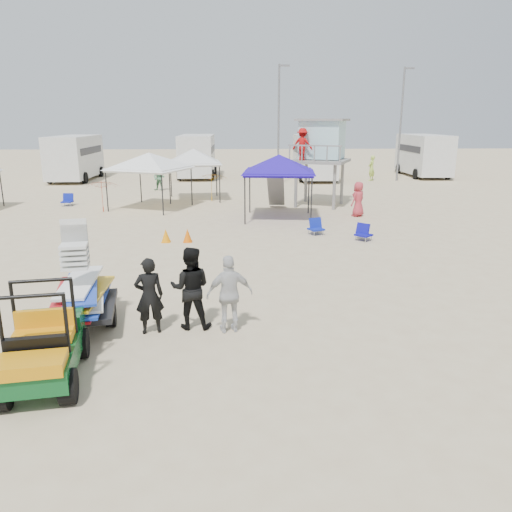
{
  "coord_description": "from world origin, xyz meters",
  "views": [
    {
      "loc": [
        0.05,
        -8.4,
        4.44
      ],
      "look_at": [
        0.5,
        3.0,
        1.3
      ],
      "focal_mm": 35.0,
      "sensor_mm": 36.0,
      "label": 1
    }
  ],
  "objects_px": {
    "man_left": "(149,296)",
    "lifeguard_tower": "(319,143)",
    "surf_trailer": "(81,291)",
    "utility_cart": "(40,339)",
    "canopy_blue": "(279,158)"
  },
  "relations": [
    {
      "from": "man_left",
      "to": "lifeguard_tower",
      "type": "distance_m",
      "value": 17.52
    },
    {
      "from": "man_left",
      "to": "lifeguard_tower",
      "type": "xyz_separation_m",
      "value": [
        6.15,
        16.23,
        2.42
      ]
    },
    {
      "from": "man_left",
      "to": "lifeguard_tower",
      "type": "relative_size",
      "value": 0.38
    },
    {
      "from": "utility_cart",
      "to": "canopy_blue",
      "type": "relative_size",
      "value": 0.73
    },
    {
      "from": "utility_cart",
      "to": "surf_trailer",
      "type": "distance_m",
      "value": 2.33
    },
    {
      "from": "utility_cart",
      "to": "man_left",
      "type": "relative_size",
      "value": 1.45
    },
    {
      "from": "utility_cart",
      "to": "surf_trailer",
      "type": "xyz_separation_m",
      "value": [
        0.0,
        2.33,
        0.06
      ]
    },
    {
      "from": "man_left",
      "to": "surf_trailer",
      "type": "bearing_deg",
      "value": -25.1
    },
    {
      "from": "utility_cart",
      "to": "surf_trailer",
      "type": "height_order",
      "value": "surf_trailer"
    },
    {
      "from": "surf_trailer",
      "to": "man_left",
      "type": "height_order",
      "value": "surf_trailer"
    },
    {
      "from": "utility_cart",
      "to": "surf_trailer",
      "type": "bearing_deg",
      "value": 89.96
    },
    {
      "from": "surf_trailer",
      "to": "lifeguard_tower",
      "type": "height_order",
      "value": "lifeguard_tower"
    },
    {
      "from": "surf_trailer",
      "to": "utility_cart",
      "type": "bearing_deg",
      "value": -90.04
    },
    {
      "from": "utility_cart",
      "to": "man_left",
      "type": "distance_m",
      "value": 2.54
    },
    {
      "from": "utility_cart",
      "to": "lifeguard_tower",
      "type": "distance_m",
      "value": 19.96
    }
  ]
}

